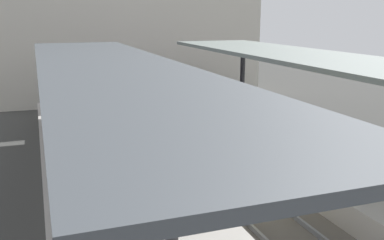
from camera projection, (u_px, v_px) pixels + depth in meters
name	position (u px, v px, depth m)	size (l,w,h in m)	color
ground_plane	(240.00, 200.00, 14.17)	(80.00, 80.00, 0.00)	#383835
platform_left	(123.00, 203.00, 12.81)	(4.40, 28.00, 1.00)	#ADA8A0
platform_right	(338.00, 172.00, 15.30)	(4.40, 28.00, 1.00)	#ADA8A0
track_ballast	(240.00, 198.00, 14.15)	(3.20, 28.00, 0.20)	#59544C
rail_near_side	(219.00, 196.00, 13.87)	(0.08, 28.00, 0.14)	slate
rail_far_side	(260.00, 190.00, 14.34)	(0.08, 28.00, 0.14)	slate
commuter_train	(183.00, 112.00, 19.08)	(2.78, 10.62, 3.10)	#472D6B
canopy_left	(110.00, 67.00, 13.18)	(4.18, 21.00, 3.47)	#333335
canopy_right	(321.00, 60.00, 15.69)	(4.18, 21.00, 3.42)	#333335
platform_bench	(339.00, 134.00, 16.63)	(1.40, 0.41, 0.86)	black
litter_bin	(267.00, 121.00, 18.83)	(0.44, 0.44, 0.80)	#2D2D30
passenger_near_bench	(114.00, 112.00, 18.59)	(0.36, 0.36, 1.66)	#998460
station_building_backdrop	(130.00, 20.00, 31.41)	(18.00, 6.00, 11.00)	beige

